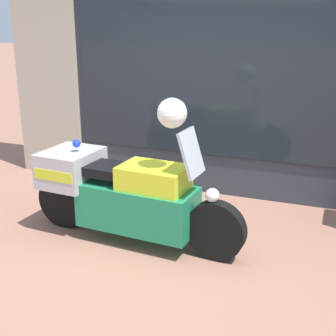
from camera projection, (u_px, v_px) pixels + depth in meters
ground_plane at (157, 252)px, 4.78m from camera, size 60.00×60.00×0.00m
shop_building at (183, 49)px, 6.12m from camera, size 5.91×0.55×3.74m
window_display at (244, 158)px, 6.28m from camera, size 4.45×0.30×1.95m
paramedic_motorcycle at (122, 193)px, 4.92m from camera, size 2.42×0.69×1.28m
white_helmet at (172, 113)px, 4.40m from camera, size 0.29×0.29×0.29m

